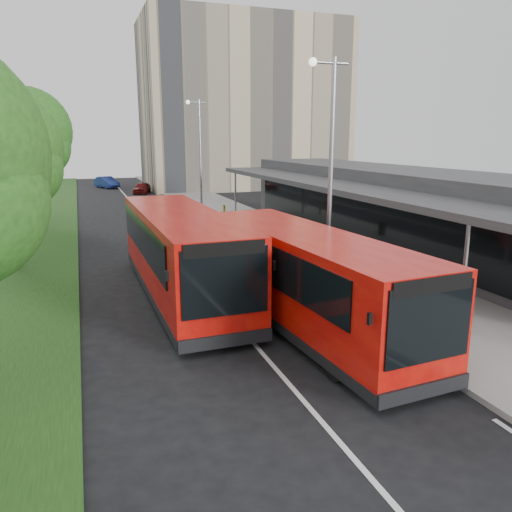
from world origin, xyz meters
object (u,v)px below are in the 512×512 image
Objects in this scene: litter_bin at (269,235)px; car_near at (142,188)px; lamp_post_near at (329,161)px; bus_second at (181,254)px; lamp_post_far at (199,149)px; bollard at (224,212)px; car_far at (107,182)px; tree_far at (28,137)px; bus_main at (307,280)px; tree_mid at (3,155)px.

litter_bin is 28.08m from car_near.
car_near is (-2.32, 36.03, -4.14)m from lamp_post_near.
lamp_post_near is 10.15× the size of litter_bin.
lamp_post_far is at bearing 73.87° from bus_second.
litter_bin is 0.80× the size of bollard.
car_far is (-0.25, 42.25, -0.91)m from bus_second.
lamp_post_near is (11.13, -19.05, -0.86)m from tree_far.
bollard is at bearing -13.39° from tree_far.
bollard is 0.25× the size of car_far.
litter_bin is at bearing -88.98° from bollard.
car_far is (-5.38, 23.29, -4.08)m from lamp_post_far.
tree_far reaches higher than bus_second.
car_near is (-2.32, 16.03, -4.14)m from lamp_post_far.
lamp_post_near reaches higher than bus_main.
lamp_post_near is 8.08× the size of bollard.
tree_far is at bearing 107.52° from bus_main.
lamp_post_far is at bearing 4.87° from tree_far.
tree_far is (-0.00, 12.00, 0.75)m from tree_mid.
tree_far reaches higher than tree_mid.
bollard is at bearing 67.86° from bus_second.
lamp_post_near reaches higher than litter_bin.
car_near is (8.81, 28.98, -4.25)m from tree_mid.
lamp_post_far is at bearing -63.94° from car_near.
lamp_post_near is at bearing -68.49° from car_near.
bus_main is (-2.23, -23.13, -3.25)m from lamp_post_far.
litter_bin is 8.09m from bollard.
bus_second is at bearing -45.04° from tree_mid.
lamp_post_near is at bearing -59.71° from tree_far.
lamp_post_near reaches higher than bollard.
bus_main is 0.95× the size of bus_second.
tree_mid reaches higher than litter_bin.
lamp_post_near is 6.11m from bus_second.
litter_bin is (0.89, -11.86, -4.17)m from lamp_post_far.
car_far is (5.75, 24.24, -4.93)m from tree_far.
lamp_post_far reaches higher than bus_main.
lamp_post_far is (11.13, 12.95, -0.10)m from tree_mid.
car_near is (8.81, 16.98, -5.00)m from tree_far.
litter_bin is at bearing -103.15° from car_far.
bus_main is (-2.23, -3.13, -3.25)m from lamp_post_near.
car_near is (-3.21, 27.89, 0.03)m from litter_bin.
lamp_post_near is 2.37× the size of car_near.
bus_second is at bearing -71.57° from tree_far.
car_far is at bearing 130.70° from car_near.
car_near reaches higher than bollard.
bollard is at bearing -78.83° from lamp_post_far.
lamp_post_near reaches higher than car_far.
bus_second is at bearing -76.75° from car_near.
car_near is 7.88m from car_far.
tree_far is 17.00m from litter_bin.
tree_far reaches higher than bollard.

